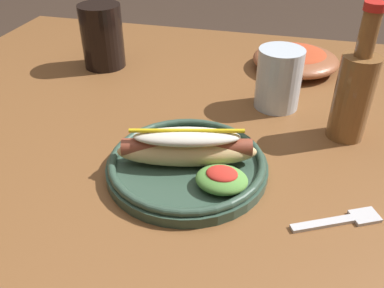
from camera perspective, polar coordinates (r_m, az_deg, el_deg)
dining_table at (r=0.80m, az=-1.32°, el=-2.63°), size 1.17×0.99×0.74m
hot_dog_plate at (r=0.60m, az=-0.46°, el=-2.31°), size 0.24×0.24×0.08m
fork at (r=0.57m, az=20.11°, el=-9.85°), size 0.12×0.07×0.00m
soda_cup at (r=0.96m, az=-12.31°, el=14.35°), size 0.09×0.09×0.14m
water_cup at (r=0.78m, az=11.90°, el=8.83°), size 0.08×0.08×0.11m
glass_bottle at (r=0.71m, az=21.52°, el=6.79°), size 0.06×0.06×0.22m
side_bowl at (r=0.96m, az=14.13°, el=11.37°), size 0.19×0.19×0.05m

